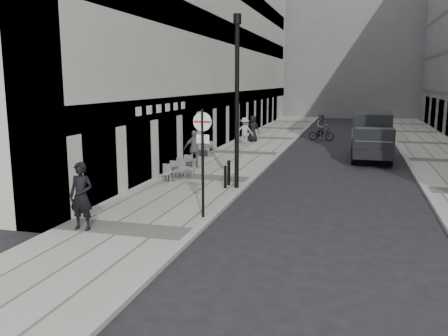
# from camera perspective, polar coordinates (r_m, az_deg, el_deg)

# --- Properties ---
(ground) EXTENTS (120.00, 120.00, 0.00)m
(ground) POSITION_cam_1_polar(r_m,az_deg,el_deg) (10.85, -8.84, -12.83)
(ground) COLOR black
(ground) RESTS_ON ground
(sidewalk) EXTENTS (4.00, 60.00, 0.12)m
(sidewalk) POSITION_cam_1_polar(r_m,az_deg,el_deg) (28.08, 2.52, 1.77)
(sidewalk) COLOR #9D968E
(sidewalk) RESTS_ON ground
(far_sidewalk) EXTENTS (4.00, 60.00, 0.12)m
(far_sidewalk) POSITION_cam_1_polar(r_m,az_deg,el_deg) (27.81, 25.20, 0.70)
(far_sidewalk) COLOR #9D968E
(far_sidewalk) RESTS_ON ground
(building_left) EXTENTS (4.00, 45.00, 18.00)m
(building_left) POSITION_cam_1_polar(r_m,az_deg,el_deg) (35.40, -1.52, 18.07)
(building_left) COLOR beige
(building_left) RESTS_ON ground
(building_far) EXTENTS (24.00, 16.00, 22.00)m
(building_far) POSITION_cam_1_polar(r_m,az_deg,el_deg) (65.47, 13.53, 16.01)
(building_far) COLOR slate
(building_far) RESTS_ON ground
(walking_man) EXTENTS (0.71, 0.47, 1.93)m
(walking_man) POSITION_cam_1_polar(r_m,az_deg,el_deg) (13.89, -16.78, -3.26)
(walking_man) COLOR black
(walking_man) RESTS_ON sidewalk
(sign_post) EXTENTS (0.57, 0.09, 3.33)m
(sign_post) POSITION_cam_1_polar(r_m,az_deg,el_deg) (14.31, -2.59, 2.34)
(sign_post) COLOR black
(sign_post) RESTS_ON sidewalk
(lamppost) EXTENTS (0.30, 0.30, 6.61)m
(lamppost) POSITION_cam_1_polar(r_m,az_deg,el_deg) (18.31, 1.57, 8.93)
(lamppost) COLOR black
(lamppost) RESTS_ON sidewalk
(bollard_near) EXTENTS (0.11, 0.11, 0.84)m
(bollard_near) POSITION_cam_1_polar(r_m,az_deg,el_deg) (18.56, 0.16, -1.17)
(bollard_near) COLOR black
(bollard_near) RESTS_ON sidewalk
(bollard_far) EXTENTS (0.13, 0.13, 0.96)m
(bollard_far) POSITION_cam_1_polar(r_m,az_deg,el_deg) (19.06, 0.59, -0.68)
(bollard_far) COLOR black
(bollard_far) RESTS_ON sidewalk
(panel_van) EXTENTS (2.08, 5.44, 2.55)m
(panel_van) POSITION_cam_1_polar(r_m,az_deg,el_deg) (27.25, 17.31, 3.96)
(panel_van) COLOR black
(panel_van) RESTS_ON ground
(cyclist) EXTENTS (1.80, 0.68, 1.93)m
(cyclist) POSITION_cam_1_polar(r_m,az_deg,el_deg) (35.41, 11.67, 4.48)
(cyclist) COLOR black
(cyclist) RESTS_ON ground
(pedestrian_a) EXTENTS (1.15, 0.76, 1.81)m
(pedestrian_a) POSITION_cam_1_polar(r_m,az_deg,el_deg) (23.02, -3.54, 2.29)
(pedestrian_a) COLOR slate
(pedestrian_a) RESTS_ON sidewalk
(pedestrian_b) EXTENTS (1.19, 0.74, 1.78)m
(pedestrian_b) POSITION_cam_1_polar(r_m,az_deg,el_deg) (31.62, 2.50, 4.47)
(pedestrian_b) COLOR #A09A94
(pedestrian_b) RESTS_ON sidewalk
(pedestrian_c) EXTENTS (0.96, 0.69, 1.81)m
(pedestrian_c) POSITION_cam_1_polar(r_m,az_deg,el_deg) (33.14, 3.50, 4.76)
(pedestrian_c) COLOR black
(pedestrian_c) RESTS_ON sidewalk
(cafe_table_near) EXTENTS (0.74, 1.67, 0.95)m
(cafe_table_near) POSITION_cam_1_polar(r_m,az_deg,el_deg) (20.53, -4.73, 0.09)
(cafe_table_near) COLOR #ADADAF
(cafe_table_near) RESTS_ON sidewalk
(cafe_table_mid) EXTENTS (0.63, 1.41, 0.80)m
(cafe_table_mid) POSITION_cam_1_polar(r_m,az_deg,el_deg) (20.01, -6.48, -0.43)
(cafe_table_mid) COLOR silver
(cafe_table_mid) RESTS_ON sidewalk
(cafe_table_far) EXTENTS (0.63, 1.43, 0.81)m
(cafe_table_far) POSITION_cam_1_polar(r_m,az_deg,el_deg) (26.39, -1.90, 2.26)
(cafe_table_far) COLOR silver
(cafe_table_far) RESTS_ON sidewalk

